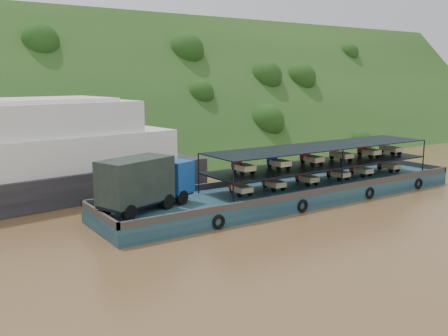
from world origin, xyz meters
TOP-DOWN VIEW (x-y plane):
  - ground at (0.00, 0.00)m, footprint 160.00×160.00m
  - hillside at (0.00, 36.00)m, footprint 140.00×39.60m
  - cargo_barge at (2.18, 1.24)m, footprint 35.12×7.18m

SIDE VIEW (x-z plane):
  - ground at x=0.00m, z-range 0.00..0.00m
  - hillside at x=0.00m, z-range -19.80..19.80m
  - cargo_barge at x=2.18m, z-range -1.25..3.79m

